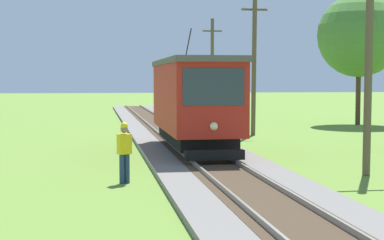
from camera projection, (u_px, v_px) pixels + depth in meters
The scene contains 6 objects.
red_tram at pixel (194, 100), 24.23m from camera, with size 2.60×8.54×4.79m.
utility_pole_near_tram at pixel (368, 67), 18.81m from camera, with size 1.40×0.29×6.59m.
utility_pole_mid at pixel (254, 63), 32.34m from camera, with size 1.40×0.47×7.62m.
utility_pole_far at pixel (212, 69), 43.93m from camera, with size 1.40×0.32×7.38m.
track_worker at pixel (124, 150), 17.55m from camera, with size 0.44×0.36×1.78m.
tree_right_far at pixel (359, 36), 39.82m from camera, with size 5.48×5.48×8.63m.
Camera 1 is at (-3.90, -4.25, 3.02)m, focal length 56.84 mm.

